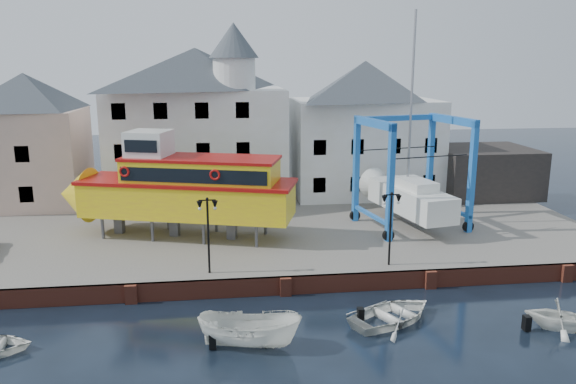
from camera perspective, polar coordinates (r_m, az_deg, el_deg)
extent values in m
plane|color=black|center=(30.41, -0.26, -10.43)|extent=(140.00, 140.00, 0.00)
cube|color=#625F59|center=(40.52, -2.10, -3.58)|extent=(44.00, 22.00, 1.00)
cube|color=brown|center=(30.32, -0.28, -9.48)|extent=(44.00, 0.25, 1.00)
cube|color=brown|center=(30.35, -15.66, -9.97)|extent=(0.60, 0.36, 1.00)
cube|color=brown|center=(30.16, -0.25, -9.60)|extent=(0.60, 0.36, 1.00)
cube|color=brown|center=(32.04, 14.28, -8.63)|extent=(0.60, 0.36, 1.00)
cube|color=brown|center=(35.65, 26.46, -7.39)|extent=(0.60, 0.36, 1.00)
cube|color=tan|center=(48.55, -24.63, 3.17)|extent=(8.00, 7.00, 7.50)
pyramid|color=#3B4044|center=(48.03, -25.22, 9.23)|extent=(8.00, 7.00, 2.80)
cube|color=black|center=(45.55, -25.05, -0.22)|extent=(1.00, 0.08, 1.20)
cube|color=black|center=(45.02, -25.41, 3.50)|extent=(1.00, 0.08, 1.20)
cube|color=silver|center=(46.68, -9.11, 4.78)|extent=(14.00, 8.00, 9.00)
pyramid|color=#3B4044|center=(46.20, -9.39, 12.29)|extent=(14.00, 8.00, 3.20)
cube|color=black|center=(43.88, -16.33, 0.03)|extent=(1.00, 0.08, 1.20)
cube|color=black|center=(43.48, -12.43, 0.14)|extent=(1.00, 0.08, 1.20)
cube|color=black|center=(43.30, -8.48, 0.25)|extent=(1.00, 0.08, 1.20)
cube|color=black|center=(43.32, -4.51, 0.36)|extent=(1.00, 0.08, 1.20)
cube|color=black|center=(43.32, -16.59, 3.89)|extent=(1.00, 0.08, 1.20)
cube|color=black|center=(42.92, -12.63, 4.04)|extent=(1.00, 0.08, 1.20)
cube|color=black|center=(42.73, -8.61, 4.17)|extent=(1.00, 0.08, 1.20)
cube|color=black|center=(42.75, -4.58, 4.28)|extent=(1.00, 0.08, 1.20)
cube|color=black|center=(42.97, -16.85, 7.84)|extent=(1.00, 0.08, 1.20)
cube|color=black|center=(42.57, -12.83, 8.03)|extent=(1.00, 0.08, 1.20)
cube|color=black|center=(42.38, -8.75, 8.18)|extent=(1.00, 0.08, 1.20)
cube|color=black|center=(42.40, -4.66, 8.29)|extent=(1.00, 0.08, 1.20)
cylinder|color=silver|center=(43.80, -5.48, 11.84)|extent=(3.20, 3.20, 2.40)
cone|color=#3B4044|center=(43.81, -5.55, 15.11)|extent=(3.80, 3.80, 2.60)
cube|color=silver|center=(48.79, 7.64, 4.60)|extent=(12.00, 8.00, 8.00)
pyramid|color=#3B4044|center=(48.28, 7.85, 11.18)|extent=(12.00, 8.00, 3.20)
cube|color=black|center=(44.45, 3.21, 0.71)|extent=(1.00, 0.08, 1.20)
cube|color=black|center=(45.08, 6.96, 0.81)|extent=(1.00, 0.08, 1.20)
cube|color=black|center=(45.89, 10.60, 0.90)|extent=(1.00, 0.08, 1.20)
cube|color=black|center=(46.88, 14.10, 0.98)|extent=(1.00, 0.08, 1.20)
cube|color=black|center=(43.91, 3.26, 4.54)|extent=(1.00, 0.08, 1.20)
cube|color=black|center=(44.54, 7.07, 4.58)|extent=(1.00, 0.08, 1.20)
cube|color=black|center=(45.36, 10.76, 4.60)|extent=(1.00, 0.08, 1.20)
cube|color=black|center=(46.36, 14.31, 4.61)|extent=(1.00, 0.08, 1.20)
cube|color=black|center=(50.75, 19.15, 2.02)|extent=(8.00, 7.00, 4.00)
cylinder|color=black|center=(30.30, -8.09, -4.59)|extent=(0.12, 0.12, 4.00)
cube|color=black|center=(29.74, -8.22, -0.83)|extent=(0.90, 0.06, 0.06)
sphere|color=black|center=(29.73, -8.22, -0.69)|extent=(0.16, 0.16, 0.16)
cone|color=black|center=(29.82, -8.97, -1.35)|extent=(0.32, 0.32, 0.45)
sphere|color=white|center=(29.87, -8.96, -1.68)|extent=(0.18, 0.18, 0.18)
cone|color=black|center=(29.80, -7.43, -1.31)|extent=(0.32, 0.32, 0.45)
sphere|color=white|center=(29.85, -7.42, -1.64)|extent=(0.18, 0.18, 0.18)
cylinder|color=black|center=(31.68, 10.34, -3.88)|extent=(0.12, 0.12, 4.00)
cube|color=black|center=(31.15, 10.49, -0.27)|extent=(0.90, 0.06, 0.06)
sphere|color=black|center=(31.13, 10.50, -0.15)|extent=(0.16, 0.16, 0.16)
cone|color=black|center=(31.10, 9.77, -0.78)|extent=(0.32, 0.32, 0.45)
sphere|color=white|center=(31.14, 9.76, -1.10)|extent=(0.18, 0.18, 0.18)
cone|color=black|center=(31.33, 11.17, -0.73)|extent=(0.32, 0.32, 0.45)
sphere|color=white|center=(31.38, 11.16, -1.05)|extent=(0.18, 0.18, 0.18)
cylinder|color=#59595E|center=(38.03, -18.31, -3.47)|extent=(0.25, 0.25, 1.45)
cylinder|color=#59595E|center=(40.33, -16.53, -2.41)|extent=(0.25, 0.25, 1.45)
cylinder|color=#59595E|center=(36.59, -13.62, -3.81)|extent=(0.25, 0.25, 1.45)
cylinder|color=#59595E|center=(38.98, -12.07, -2.68)|extent=(0.25, 0.25, 1.45)
cylinder|color=#59595E|center=(35.41, -8.58, -4.14)|extent=(0.25, 0.25, 1.45)
cylinder|color=#59595E|center=(37.88, -7.31, -2.96)|extent=(0.25, 0.25, 1.45)
cylinder|color=#59595E|center=(34.53, -3.23, -4.47)|extent=(0.25, 0.25, 1.45)
cylinder|color=#59595E|center=(37.05, -2.30, -3.22)|extent=(0.25, 0.25, 1.45)
cube|color=#59595E|center=(38.96, -16.76, -2.96)|extent=(0.69, 0.63, 1.45)
cube|color=#59595E|center=(37.43, -11.45, -3.31)|extent=(0.69, 0.63, 1.45)
cube|color=#59595E|center=(36.24, -5.73, -3.66)|extent=(0.69, 0.63, 1.45)
cube|color=#FFE80D|center=(36.63, -10.17, -0.72)|extent=(13.99, 7.41, 2.12)
cone|color=#FFE80D|center=(39.94, -20.78, -0.23)|extent=(3.09, 4.12, 3.67)
cube|color=#A50F0D|center=(36.38, -10.24, 1.05)|extent=(14.31, 7.64, 0.21)
cube|color=#FFE80D|center=(35.93, -8.83, 2.05)|extent=(10.19, 5.93, 1.54)
cube|color=black|center=(34.37, -9.71, 1.60)|extent=(8.89, 2.73, 0.87)
cube|color=black|center=(37.48, -8.03, 2.61)|extent=(8.89, 2.73, 0.87)
cube|color=#A50F0D|center=(35.77, -8.88, 3.40)|extent=(10.40, 6.07, 0.17)
cube|color=white|center=(36.86, -13.93, 4.70)|extent=(3.13, 3.13, 1.76)
cube|color=black|center=(35.69, -14.75, 4.51)|extent=(2.04, 0.67, 0.77)
torus|color=#A50F0D|center=(35.96, -16.30, 2.00)|extent=(0.69, 0.32, 0.68)
torus|color=#A50F0D|center=(33.85, -7.44, 1.75)|extent=(0.69, 0.32, 0.68)
cube|color=blue|center=(35.46, 10.38, 0.81)|extent=(0.44, 0.44, 7.43)
cylinder|color=black|center=(36.31, 10.16, -4.35)|extent=(0.78, 0.41, 0.74)
cube|color=blue|center=(39.75, 6.94, 2.26)|extent=(0.44, 0.44, 7.43)
cylinder|color=black|center=(40.51, 6.81, -2.39)|extent=(0.78, 0.41, 0.74)
cube|color=blue|center=(38.70, 18.17, 1.39)|extent=(0.44, 0.44, 7.43)
cylinder|color=black|center=(39.48, 17.82, -3.36)|extent=(0.78, 0.41, 0.74)
cube|color=blue|center=(42.67, 14.23, 2.70)|extent=(0.44, 0.44, 7.43)
cylinder|color=black|center=(43.38, 13.98, -1.65)|extent=(0.78, 0.41, 0.74)
cube|color=blue|center=(37.05, 8.75, 6.93)|extent=(1.44, 5.27, 0.52)
cube|color=blue|center=(38.20, 8.42, -2.32)|extent=(1.33, 5.25, 0.22)
cube|color=blue|center=(40.16, 16.43, 7.02)|extent=(1.44, 5.27, 0.52)
cube|color=blue|center=(41.23, 15.87, -1.54)|extent=(1.33, 5.25, 0.22)
cube|color=blue|center=(40.63, 10.92, 7.39)|extent=(6.31, 1.66, 0.37)
cube|color=white|center=(39.42, 12.35, -0.73)|extent=(4.01, 8.29, 1.70)
cone|color=white|center=(43.42, 9.16, 0.68)|extent=(2.74, 2.16, 2.44)
cube|color=#59595E|center=(39.73, 12.26, -2.44)|extent=(0.64, 1.92, 0.74)
cube|color=white|center=(38.72, 12.84, 0.77)|extent=(2.31, 3.46, 0.64)
cylinder|color=#99999E|center=(38.86, 12.43, 9.07)|extent=(0.19, 0.19, 11.68)
cube|color=black|center=(37.19, 14.10, 3.48)|extent=(5.67, 1.29, 0.05)
cube|color=black|center=(40.41, 11.19, 4.38)|extent=(5.67, 1.29, 0.05)
imported|color=white|center=(25.48, -3.92, -15.41)|extent=(4.86, 2.77, 1.77)
imported|color=white|center=(28.10, 10.59, -12.74)|extent=(5.66, 5.07, 0.97)
imported|color=white|center=(29.70, 25.75, -12.43)|extent=(3.85, 3.66, 1.58)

